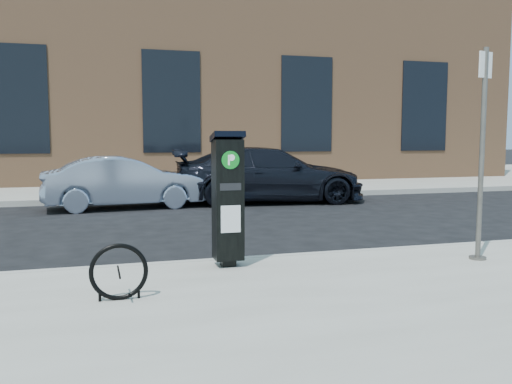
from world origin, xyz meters
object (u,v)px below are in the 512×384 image
object	(u,v)px
bike_rack	(119,272)
car_dark	(269,175)
car_silver	(124,182)
sign_pole	(482,156)
parking_kiosk	(228,197)

from	to	relation	value
bike_rack	car_dark	world-z (taller)	car_dark
car_silver	car_dark	distance (m)	3.88
bike_rack	car_dark	size ratio (longest dim) A/B	0.11
car_dark	sign_pole	bearing A→B (deg)	-171.53
bike_rack	car_dark	distance (m)	9.66
sign_pole	car_dark	bearing A→B (deg)	76.60
parking_kiosk	car_dark	size ratio (longest dim) A/B	0.33
parking_kiosk	bike_rack	world-z (taller)	parking_kiosk
parking_kiosk	car_silver	size ratio (longest dim) A/B	0.43
sign_pole	car_silver	distance (m)	9.01
sign_pole	bike_rack	world-z (taller)	sign_pole
parking_kiosk	car_silver	xyz separation A→B (m)	(-0.96, 7.32, -0.37)
sign_pole	bike_rack	bearing A→B (deg)	170.54
bike_rack	car_silver	bearing A→B (deg)	86.47
bike_rack	car_dark	bearing A→B (deg)	62.94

